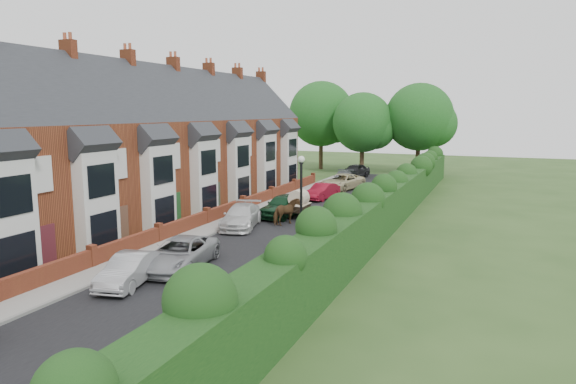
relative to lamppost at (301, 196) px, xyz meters
name	(u,v)px	position (x,y,z in m)	size (l,w,h in m)	color
ground	(192,283)	(-3.40, -4.00, -3.30)	(140.00, 140.00, 0.00)	#2D4C1E
road	(283,228)	(-3.90, 7.00, -3.29)	(6.00, 58.00, 0.02)	black
pavement_hedge_side	(347,233)	(0.20, 7.00, -3.24)	(2.20, 58.00, 0.12)	gray
pavement_house_side	(228,222)	(-7.75, 7.00, -3.24)	(1.70, 58.00, 0.12)	gray
kerb_hedge_side	(330,231)	(-0.85, 7.00, -3.23)	(0.18, 58.00, 0.13)	gray
kerb_house_side	(239,223)	(-6.95, 7.00, -3.23)	(0.18, 58.00, 0.13)	gray
hedge	(378,209)	(2.00, 7.00, -1.70)	(2.10, 58.00, 2.85)	#103312
terrace_row	(134,152)	(-14.27, 5.98, 1.18)	(9.05, 40.50, 11.50)	brown
garden_wall_row	(207,217)	(-8.75, 6.00, -2.84)	(0.35, 40.35, 1.10)	brown
lamppost	(301,196)	(0.00, 0.00, 0.00)	(0.32, 0.32, 5.16)	black
tree_far_left	(366,124)	(-6.05, 36.08, 2.41)	(7.14, 6.80, 9.29)	#332316
tree_far_right	(423,119)	(-0.01, 38.08, 3.02)	(7.98, 7.60, 10.31)	#332316
tree_far_back	(325,116)	(-11.99, 39.08, 3.32)	(8.40, 8.00, 10.82)	#332316
car_silver_a	(130,270)	(-5.63, -5.16, -2.65)	(1.37, 3.92, 1.29)	#A5A5AA
car_silver_b	(180,254)	(-5.00, -2.46, -2.60)	(2.30, 4.99, 1.39)	#96989D
car_white	(241,216)	(-6.33, 6.09, -2.60)	(1.97, 4.83, 1.40)	silver
car_green	(283,206)	(-5.19, 10.11, -2.52)	(1.84, 4.58, 1.56)	#10351C
car_red	(322,191)	(-5.00, 17.80, -2.64)	(1.38, 3.97, 1.31)	maroon
car_beige	(342,182)	(-5.00, 23.40, -2.57)	(2.41, 5.23, 1.45)	beige
car_grey	(343,178)	(-5.72, 26.35, -2.62)	(1.89, 4.64, 1.35)	slate
car_black	(355,171)	(-6.12, 32.00, -2.53)	(1.80, 4.48, 1.53)	black
horse	(287,212)	(-3.99, 7.83, -2.47)	(0.90, 1.97, 1.66)	#50351D
horse_cart	(299,202)	(-3.99, 9.95, -2.17)	(1.23, 2.72, 1.97)	black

